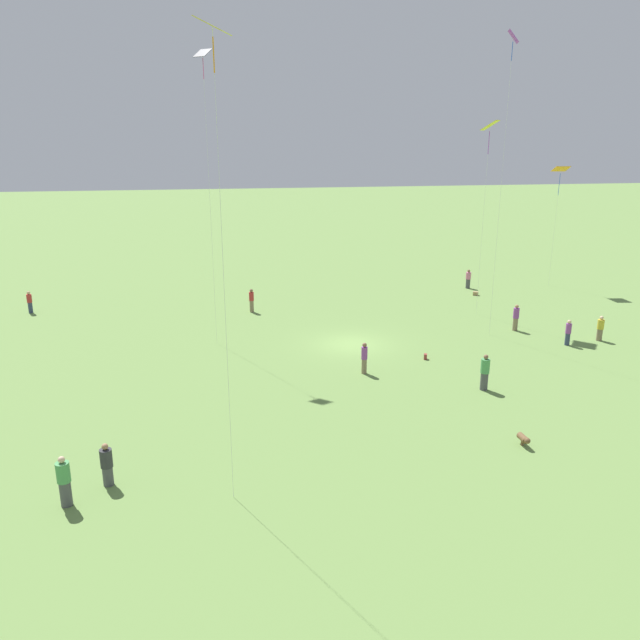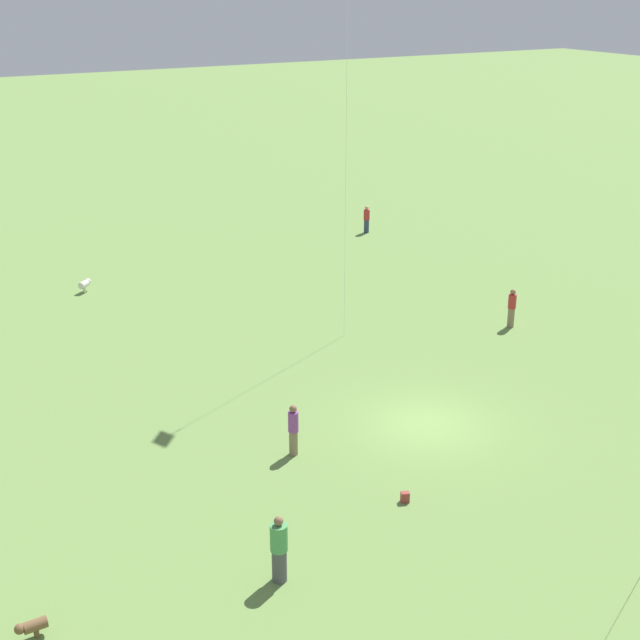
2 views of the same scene
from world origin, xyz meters
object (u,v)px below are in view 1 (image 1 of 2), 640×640
object	(u,v)px
person_0	(364,358)
kite_7	(204,73)
person_4	(568,332)
person_8	(485,372)
kite_6	(512,56)
person_2	(64,482)
person_5	(468,279)
person_10	(30,302)
person_1	(107,465)
person_9	(252,300)
kite_2	(490,131)
kite_0	(214,52)
picnic_bag_1	(476,293)
person_6	(516,318)
picnic_bag_2	(425,357)
kite_1	(561,172)
dog_1	(524,439)
person_3	(600,328)

from	to	relation	value
person_0	kite_7	distance (m)	18.05
person_4	kite_7	bearing A→B (deg)	-78.29
person_8	kite_6	bearing A→B (deg)	-41.94
person_2	person_8	world-z (taller)	person_2
person_2	person_8	bearing A→B (deg)	-78.79
person_5	kite_6	world-z (taller)	kite_6
person_2	person_10	xyz separation A→B (m)	(7.83, -26.48, -0.12)
person_0	kite_7	xyz separation A→B (m)	(7.84, -6.53, 14.89)
person_1	person_9	size ratio (longest dim) A/B	0.98
kite_2	kite_6	distance (m)	6.35
kite_0	picnic_bag_1	world-z (taller)	kite_0
person_10	person_6	bearing A→B (deg)	-159.86
picnic_bag_2	kite_1	bearing A→B (deg)	-136.34
dog_1	person_0	bearing A→B (deg)	-65.87
person_1	person_10	size ratio (longest dim) A/B	1.04
picnic_bag_2	person_4	bearing A→B (deg)	-174.40
picnic_bag_2	person_2	bearing A→B (deg)	34.83
kite_2	kite_6	xyz separation A→B (m)	(1.14, 4.71, 4.10)
person_8	person_10	bearing A→B (deg)	38.47
kite_0	kite_2	xyz separation A→B (m)	(-18.37, -21.01, -2.05)
kite_1	picnic_bag_2	xyz separation A→B (m)	(16.70, 15.94, -9.43)
kite_1	kite_0	bearing A→B (deg)	98.68
person_8	kite_0	distance (m)	20.55
person_6	dog_1	bearing A→B (deg)	-11.62
person_1	kite_1	distance (m)	43.33
person_1	person_6	size ratio (longest dim) A/B	0.95
kite_1	picnic_bag_1	xyz separation A→B (m)	(7.66, 2.19, -9.45)
person_2	person_6	bearing A→B (deg)	-66.75
person_8	kite_1	distance (m)	27.20
person_1	person_2	bearing A→B (deg)	53.56
person_5	kite_2	bearing A→B (deg)	33.28
person_10	kite_2	world-z (taller)	kite_2
kite_1	kite_2	world-z (taller)	kite_2
person_5	kite_6	bearing A→B (deg)	35.11
person_2	kite_2	size ratio (longest dim) A/B	0.14
person_3	person_8	size ratio (longest dim) A/B	0.85
person_6	kite_7	xyz separation A→B (m)	(19.62, -0.66, 14.89)
person_0	person_3	world-z (taller)	person_0
person_4	person_5	world-z (taller)	person_4
person_9	dog_1	world-z (taller)	person_9
kite_7	picnic_bag_1	size ratio (longest dim) A/B	33.30
person_0	person_1	world-z (taller)	person_0
person_10	kite_6	distance (m)	36.37
person_3	person_5	xyz separation A→B (m)	(2.61, -14.76, -0.00)
kite_0	person_0	bearing A→B (deg)	29.98
person_5	kite_0	bearing A→B (deg)	15.73
person_1	person_8	bearing A→B (deg)	-149.45
dog_1	kite_0	bearing A→B (deg)	6.14
person_3	kite_7	size ratio (longest dim) A/B	0.09
person_0	dog_1	xyz separation A→B (m)	(-4.58, 9.26, -0.56)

